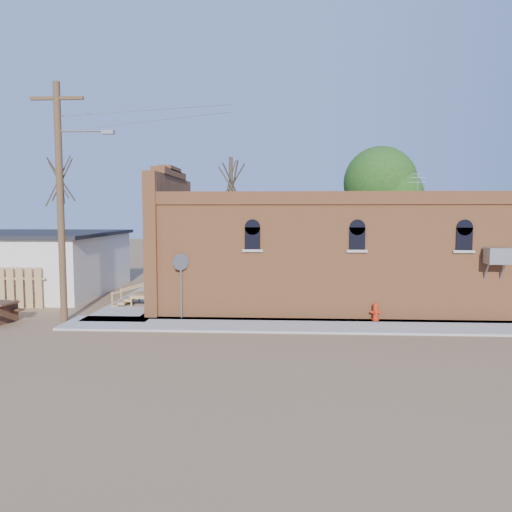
# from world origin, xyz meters

# --- Properties ---
(ground) EXTENTS (120.00, 120.00, 0.00)m
(ground) POSITION_xyz_m (0.00, 0.00, 0.00)
(ground) COLOR brown
(ground) RESTS_ON ground
(sidewalk_south) EXTENTS (19.00, 2.20, 0.08)m
(sidewalk_south) POSITION_xyz_m (1.50, 0.90, 0.04)
(sidewalk_south) COLOR #9E9991
(sidewalk_south) RESTS_ON ground
(sidewalk_west) EXTENTS (2.60, 10.00, 0.08)m
(sidewalk_west) POSITION_xyz_m (-6.30, 6.00, 0.04)
(sidewalk_west) COLOR #9E9991
(sidewalk_west) RESTS_ON ground
(brick_bar) EXTENTS (16.40, 7.97, 6.30)m
(brick_bar) POSITION_xyz_m (1.64, 5.49, 2.34)
(brick_bar) COLOR #BB6A39
(brick_bar) RESTS_ON ground
(utility_pole) EXTENTS (3.12, 0.26, 9.00)m
(utility_pole) POSITION_xyz_m (-8.14, 1.20, 4.77)
(utility_pole) COLOR brown
(utility_pole) RESTS_ON ground
(tree_bare_near) EXTENTS (2.80, 2.80, 7.65)m
(tree_bare_near) POSITION_xyz_m (-3.00, 13.00, 5.96)
(tree_bare_near) COLOR #483A29
(tree_bare_near) RESTS_ON ground
(tree_bare_far) EXTENTS (2.80, 2.80, 8.16)m
(tree_bare_far) POSITION_xyz_m (-14.00, 14.00, 6.36)
(tree_bare_far) COLOR #483A29
(tree_bare_far) RESTS_ON ground
(tree_leafy) EXTENTS (4.40, 4.40, 8.15)m
(tree_leafy) POSITION_xyz_m (6.00, 13.50, 5.93)
(tree_leafy) COLOR #483A29
(tree_leafy) RESTS_ON ground
(fire_hydrant) EXTENTS (0.38, 0.36, 0.67)m
(fire_hydrant) POSITION_xyz_m (3.72, 1.80, 0.41)
(fire_hydrant) COLOR red
(fire_hydrant) RESTS_ON sidewalk_south
(stop_sign) EXTENTS (0.58, 0.47, 2.55)m
(stop_sign) POSITION_xyz_m (-3.78, 1.80, 2.04)
(stop_sign) COLOR gray
(stop_sign) RESTS_ON sidewalk_south
(trash_barrel) EXTENTS (0.64, 0.64, 0.75)m
(trash_barrel) POSITION_xyz_m (-5.30, 5.37, 0.45)
(trash_barrel) COLOR navy
(trash_barrel) RESTS_ON sidewalk_west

